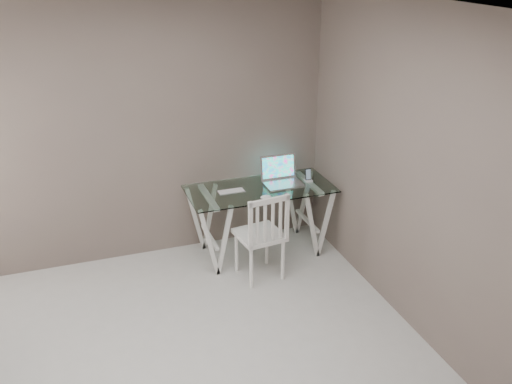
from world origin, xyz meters
TOP-DOWN VIEW (x-y plane):
  - room at (-0.06, 0.02)m, footprint 4.50×4.52m
  - desk at (1.20, 1.85)m, footprint 1.50×0.70m
  - chair at (1.05, 1.34)m, footprint 0.47×0.47m
  - laptop at (1.46, 1.92)m, footprint 0.39×0.32m
  - keyboard at (0.89, 1.86)m, footprint 0.28×0.12m
  - mouse at (1.16, 1.59)m, footprint 0.11×0.07m
  - phone_dock at (1.74, 1.86)m, footprint 0.07×0.07m

SIDE VIEW (x-z plane):
  - desk at x=1.20m, z-range 0.01..0.76m
  - chair at x=1.05m, z-range 0.05..0.97m
  - keyboard at x=0.89m, z-range 0.75..0.75m
  - mouse at x=1.16m, z-range 0.75..0.78m
  - phone_dock at x=1.74m, z-range 0.72..0.85m
  - laptop at x=1.46m, z-range 0.67..0.95m
  - room at x=-0.06m, z-range 0.36..3.07m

